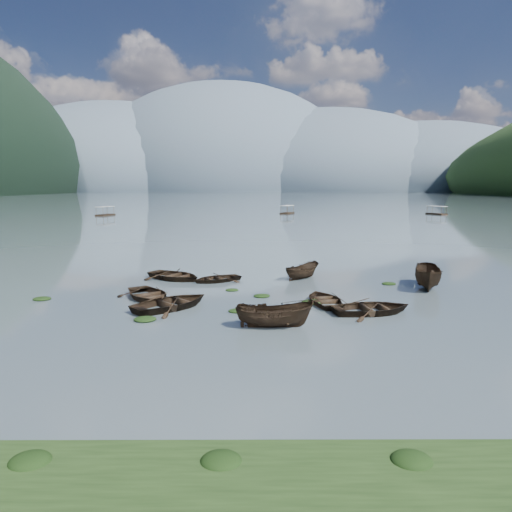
{
  "coord_description": "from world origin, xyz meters",
  "views": [
    {
      "loc": [
        -0.12,
        -23.0,
        7.29
      ],
      "look_at": [
        0.0,
        12.0,
        2.0
      ],
      "focal_mm": 32.0,
      "sensor_mm": 36.0,
      "label": 1
    }
  ],
  "objects_px": {
    "rowboat_0": "(148,299)",
    "pontoon_left": "(105,216)",
    "pontoon_centre": "(287,214)",
    "rowboat_3": "(325,303)"
  },
  "relations": [
    {
      "from": "rowboat_3",
      "to": "pontoon_centre",
      "type": "bearing_deg",
      "value": -101.18
    },
    {
      "from": "rowboat_0",
      "to": "rowboat_3",
      "type": "relative_size",
      "value": 1.14
    },
    {
      "from": "rowboat_3",
      "to": "pontoon_left",
      "type": "bearing_deg",
      "value": -72.97
    },
    {
      "from": "rowboat_3",
      "to": "pontoon_left",
      "type": "relative_size",
      "value": 0.69
    },
    {
      "from": "pontoon_left",
      "to": "pontoon_centre",
      "type": "xyz_separation_m",
      "value": [
        47.97,
        8.45,
        0.0
      ]
    },
    {
      "from": "pontoon_left",
      "to": "pontoon_centre",
      "type": "distance_m",
      "value": 48.71
    },
    {
      "from": "pontoon_left",
      "to": "pontoon_centre",
      "type": "relative_size",
      "value": 1.03
    },
    {
      "from": "rowboat_0",
      "to": "pontoon_centre",
      "type": "xyz_separation_m",
      "value": [
        16.16,
        98.05,
        0.0
      ]
    },
    {
      "from": "rowboat_0",
      "to": "pontoon_left",
      "type": "height_order",
      "value": "pontoon_left"
    },
    {
      "from": "rowboat_3",
      "to": "pontoon_centre",
      "type": "relative_size",
      "value": 0.71
    }
  ]
}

